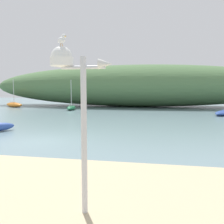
{
  "coord_description": "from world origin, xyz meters",
  "views": [
    {
      "loc": [
        6.06,
        -11.59,
        2.79
      ],
      "look_at": [
        3.18,
        3.92,
        1.25
      ],
      "focal_mm": 37.64,
      "sensor_mm": 36.0,
      "label": 1
    }
  ],
  "objects_px": {
    "seagull_on_radar": "(62,39)",
    "sailboat_far_left": "(71,108)",
    "mast_structure": "(71,80)",
    "sailboat_mid_channel": "(14,105)"
  },
  "relations": [
    {
      "from": "mast_structure",
      "to": "seagull_on_radar",
      "type": "xyz_separation_m",
      "value": [
        -0.17,
        -0.01,
        0.8
      ]
    },
    {
      "from": "seagull_on_radar",
      "to": "sailboat_far_left",
      "type": "xyz_separation_m",
      "value": [
        -9.34,
        25.62,
        -3.47
      ]
    },
    {
      "from": "mast_structure",
      "to": "sailboat_mid_channel",
      "type": "height_order",
      "value": "sailboat_mid_channel"
    },
    {
      "from": "seagull_on_radar",
      "to": "sailboat_mid_channel",
      "type": "relative_size",
      "value": 0.07
    },
    {
      "from": "sailboat_far_left",
      "to": "sailboat_mid_channel",
      "type": "bearing_deg",
      "value": 163.08
    },
    {
      "from": "mast_structure",
      "to": "seagull_on_radar",
      "type": "relative_size",
      "value": 12.0
    },
    {
      "from": "mast_structure",
      "to": "seagull_on_radar",
      "type": "bearing_deg",
      "value": -177.08
    },
    {
      "from": "mast_structure",
      "to": "sailboat_far_left",
      "type": "distance_m",
      "value": 27.45
    },
    {
      "from": "seagull_on_radar",
      "to": "sailboat_far_left",
      "type": "height_order",
      "value": "sailboat_far_left"
    },
    {
      "from": "mast_structure",
      "to": "sailboat_far_left",
      "type": "height_order",
      "value": "sailboat_far_left"
    }
  ]
}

